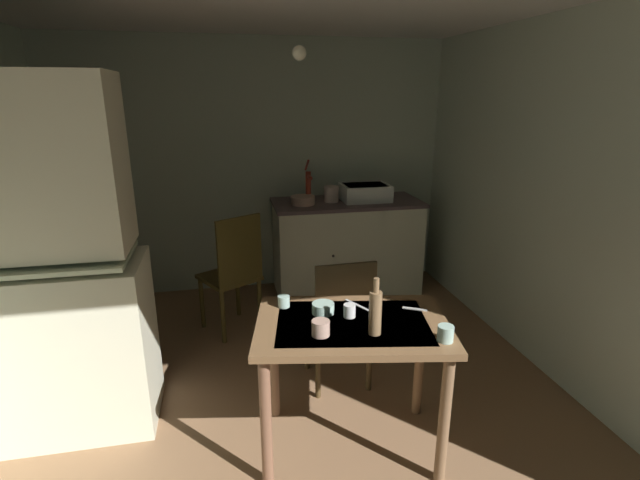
{
  "coord_description": "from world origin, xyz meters",
  "views": [
    {
      "loc": [
        -0.3,
        -2.71,
        1.87
      ],
      "look_at": [
        0.28,
        0.11,
        0.96
      ],
      "focal_mm": 26.43,
      "sensor_mm": 36.0,
      "label": 1
    }
  ],
  "objects_px": {
    "sink_basin": "(365,192)",
    "dining_table": "(352,343)",
    "hutch_cabinet": "(43,277)",
    "chair_by_counter": "(234,272)",
    "glass_bottle": "(375,311)",
    "mixing_bowl_counter": "(303,200)",
    "serving_bowl_wide": "(323,308)",
    "mug_dark": "(350,311)",
    "chair_far_side": "(340,319)",
    "hand_pump": "(308,184)"
  },
  "relations": [
    {
      "from": "sink_basin",
      "to": "serving_bowl_wide",
      "type": "xyz_separation_m",
      "value": [
        -0.82,
        -1.95,
        -0.2
      ]
    },
    {
      "from": "chair_by_counter",
      "to": "dining_table",
      "type": "bearing_deg",
      "value": -68.69
    },
    {
      "from": "chair_far_side",
      "to": "dining_table",
      "type": "bearing_deg",
      "value": -98.15
    },
    {
      "from": "hutch_cabinet",
      "to": "sink_basin",
      "type": "height_order",
      "value": "hutch_cabinet"
    },
    {
      "from": "mixing_bowl_counter",
      "to": "chair_far_side",
      "type": "bearing_deg",
      "value": -90.58
    },
    {
      "from": "chair_far_side",
      "to": "mixing_bowl_counter",
      "type": "bearing_deg",
      "value": 89.42
    },
    {
      "from": "hutch_cabinet",
      "to": "chair_by_counter",
      "type": "distance_m",
      "value": 1.43
    },
    {
      "from": "hand_pump",
      "to": "mug_dark",
      "type": "distance_m",
      "value": 2.09
    },
    {
      "from": "dining_table",
      "to": "glass_bottle",
      "type": "bearing_deg",
      "value": -62.44
    },
    {
      "from": "sink_basin",
      "to": "hand_pump",
      "type": "xyz_separation_m",
      "value": [
        -0.53,
        0.05,
        0.09
      ]
    },
    {
      "from": "mixing_bowl_counter",
      "to": "mug_dark",
      "type": "bearing_deg",
      "value": -92.73
    },
    {
      "from": "mixing_bowl_counter",
      "to": "serving_bowl_wide",
      "type": "distance_m",
      "value": 1.91
    },
    {
      "from": "mixing_bowl_counter",
      "to": "glass_bottle",
      "type": "distance_m",
      "value": 2.17
    },
    {
      "from": "hutch_cabinet",
      "to": "mug_dark",
      "type": "xyz_separation_m",
      "value": [
        1.58,
        -0.45,
        -0.14
      ]
    },
    {
      "from": "chair_far_side",
      "to": "serving_bowl_wide",
      "type": "xyz_separation_m",
      "value": [
        -0.2,
        -0.43,
        0.29
      ]
    },
    {
      "from": "hand_pump",
      "to": "serving_bowl_wide",
      "type": "bearing_deg",
      "value": -98.26
    },
    {
      "from": "sink_basin",
      "to": "chair_by_counter",
      "type": "xyz_separation_m",
      "value": [
        -1.26,
        -0.63,
        -0.46
      ]
    },
    {
      "from": "sink_basin",
      "to": "glass_bottle",
      "type": "bearing_deg",
      "value": -105.69
    },
    {
      "from": "dining_table",
      "to": "glass_bottle",
      "type": "xyz_separation_m",
      "value": [
        0.07,
        -0.14,
        0.24
      ]
    },
    {
      "from": "mixing_bowl_counter",
      "to": "glass_bottle",
      "type": "height_order",
      "value": "glass_bottle"
    },
    {
      "from": "glass_bottle",
      "to": "hand_pump",
      "type": "bearing_deg",
      "value": 87.66
    },
    {
      "from": "sink_basin",
      "to": "dining_table",
      "type": "bearing_deg",
      "value": -108.51
    },
    {
      "from": "hand_pump",
      "to": "mug_dark",
      "type": "height_order",
      "value": "hand_pump"
    },
    {
      "from": "chair_by_counter",
      "to": "mug_dark",
      "type": "bearing_deg",
      "value": -67.83
    },
    {
      "from": "mixing_bowl_counter",
      "to": "hutch_cabinet",
      "type": "bearing_deg",
      "value": -137.86
    },
    {
      "from": "hutch_cabinet",
      "to": "hand_pump",
      "type": "relative_size",
      "value": 5.06
    },
    {
      "from": "hutch_cabinet",
      "to": "glass_bottle",
      "type": "height_order",
      "value": "hutch_cabinet"
    },
    {
      "from": "dining_table",
      "to": "serving_bowl_wide",
      "type": "distance_m",
      "value": 0.23
    },
    {
      "from": "glass_bottle",
      "to": "mixing_bowl_counter",
      "type": "bearing_deg",
      "value": 89.42
    },
    {
      "from": "sink_basin",
      "to": "glass_bottle",
      "type": "distance_m",
      "value": 2.3
    },
    {
      "from": "hutch_cabinet",
      "to": "chair_by_counter",
      "type": "xyz_separation_m",
      "value": [
        1.01,
        0.93,
        -0.41
      ]
    },
    {
      "from": "sink_basin",
      "to": "chair_far_side",
      "type": "relative_size",
      "value": 0.49
    },
    {
      "from": "chair_by_counter",
      "to": "serving_bowl_wide",
      "type": "relative_size",
      "value": 8.34
    },
    {
      "from": "mug_dark",
      "to": "chair_by_counter",
      "type": "bearing_deg",
      "value": 112.17
    },
    {
      "from": "sink_basin",
      "to": "chair_by_counter",
      "type": "distance_m",
      "value": 1.48
    },
    {
      "from": "serving_bowl_wide",
      "to": "glass_bottle",
      "type": "height_order",
      "value": "glass_bottle"
    },
    {
      "from": "hand_pump",
      "to": "dining_table",
      "type": "xyz_separation_m",
      "value": [
        -0.16,
        -2.12,
        -0.44
      ]
    },
    {
      "from": "dining_table",
      "to": "sink_basin",
      "type": "bearing_deg",
      "value": 71.49
    },
    {
      "from": "hutch_cabinet",
      "to": "chair_by_counter",
      "type": "relative_size",
      "value": 2.0
    },
    {
      "from": "dining_table",
      "to": "chair_by_counter",
      "type": "xyz_separation_m",
      "value": [
        -0.56,
        1.44,
        -0.11
      ]
    },
    {
      "from": "dining_table",
      "to": "hand_pump",
      "type": "bearing_deg",
      "value": 85.56
    },
    {
      "from": "sink_basin",
      "to": "dining_table",
      "type": "relative_size",
      "value": 0.41
    },
    {
      "from": "dining_table",
      "to": "glass_bottle",
      "type": "height_order",
      "value": "glass_bottle"
    },
    {
      "from": "dining_table",
      "to": "mug_dark",
      "type": "xyz_separation_m",
      "value": [
        0.0,
        0.06,
        0.16
      ]
    },
    {
      "from": "hand_pump",
      "to": "sink_basin",
      "type": "bearing_deg",
      "value": -4.88
    },
    {
      "from": "serving_bowl_wide",
      "to": "mug_dark",
      "type": "xyz_separation_m",
      "value": [
        0.13,
        -0.07,
        0.01
      ]
    },
    {
      "from": "sink_basin",
      "to": "mixing_bowl_counter",
      "type": "height_order",
      "value": "sink_basin"
    },
    {
      "from": "sink_basin",
      "to": "glass_bottle",
      "type": "xyz_separation_m",
      "value": [
        -0.62,
        -2.21,
        -0.11
      ]
    },
    {
      "from": "hand_pump",
      "to": "mixing_bowl_counter",
      "type": "xyz_separation_m",
      "value": [
        -0.07,
        -0.1,
        -0.13
      ]
    },
    {
      "from": "sink_basin",
      "to": "chair_far_side",
      "type": "distance_m",
      "value": 1.71
    }
  ]
}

